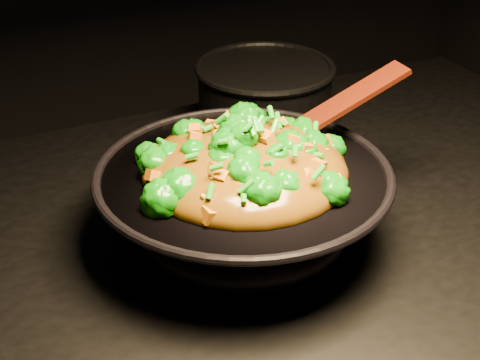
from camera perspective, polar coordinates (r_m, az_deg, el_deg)
name	(u,v)px	position (r m, az deg, el deg)	size (l,w,h in m)	color
wok	(243,208)	(0.97, 0.25, -2.19)	(0.38, 0.38, 0.11)	black
stir_fry	(245,142)	(0.92, 0.41, 2.94)	(0.27, 0.27, 0.09)	#107708
spatula	(324,114)	(1.01, 6.57, 5.09)	(0.26, 0.04, 0.01)	#311707
back_pot	(265,100)	(1.26, 1.92, 6.25)	(0.22, 0.22, 0.13)	black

